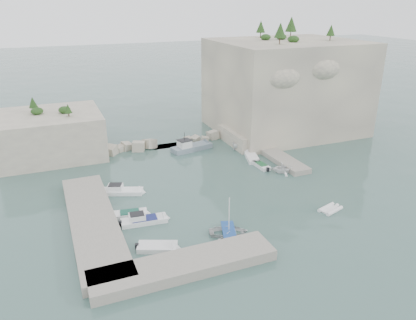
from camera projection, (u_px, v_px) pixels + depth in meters
name	position (u px, v px, depth m)	size (l,w,h in m)	color
ground	(225.00, 197.00, 53.09)	(400.00, 400.00, 0.00)	#40615A
cliff_east	(285.00, 86.00, 77.80)	(26.00, 22.00, 17.00)	beige
cliff_terrace	(250.00, 136.00, 72.67)	(8.00, 10.00, 2.50)	beige
outcrop_west	(51.00, 135.00, 66.24)	(16.00, 14.00, 7.00)	beige
quay_west	(93.00, 222.00, 46.04)	(5.00, 24.00, 1.10)	#9E9689
quay_south	(184.00, 265.00, 38.62)	(18.00, 4.00, 1.10)	#9E9689
ledge_east	(275.00, 155.00, 66.28)	(3.00, 16.00, 0.80)	#9E9689
breakwater	(168.00, 142.00, 71.38)	(28.00, 3.00, 1.40)	beige
motorboat_a	(122.00, 193.00, 54.09)	(6.05, 1.80, 1.40)	white
motorboat_e	(157.00, 249.00, 42.00)	(4.48, 1.83, 0.70)	white
motorboat_c	(130.00, 216.00, 48.40)	(4.48, 1.63, 0.70)	white
motorboat_d	(144.00, 223.00, 47.00)	(5.80, 1.72, 1.40)	white
rowboat	(229.00, 234.00, 44.69)	(3.08, 4.31, 0.89)	silver
inflatable_dinghy	(330.00, 210.00, 49.71)	(3.20, 1.55, 0.44)	white
tender_east_a	(282.00, 173.00, 60.52)	(2.96, 3.43, 1.80)	white
tender_east_b	(261.00, 167.00, 62.42)	(3.90, 1.33, 0.70)	white
tender_east_c	(252.00, 159.00, 65.68)	(5.50, 1.78, 0.70)	white
tender_east_d	(244.00, 149.00, 69.81)	(1.64, 4.35, 1.68)	white
work_boat	(192.00, 150.00, 69.58)	(7.84, 2.32, 2.20)	slate
rowboat_mast	(229.00, 214.00, 43.75)	(0.10, 0.10, 4.20)	white
vegetation	(260.00, 36.00, 73.69)	(53.48, 13.88, 13.40)	#1E4219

